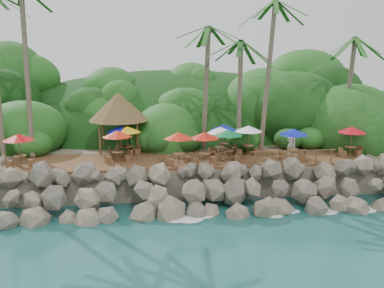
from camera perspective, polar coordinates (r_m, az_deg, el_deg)
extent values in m
plane|color=#19514F|center=(25.26, 1.60, -10.39)|extent=(140.00, 140.00, 0.00)
cube|color=gray|center=(40.19, -1.65, -0.36)|extent=(32.00, 25.20, 2.10)
ellipsoid|color=#143811|center=(47.72, -2.44, 0.30)|extent=(44.80, 28.00, 15.40)
cube|color=brown|center=(30.23, 0.00, -2.23)|extent=(26.00, 5.00, 0.20)
ellipsoid|color=white|center=(25.91, -18.96, -10.40)|extent=(1.20, 0.80, 0.06)
ellipsoid|color=white|center=(25.43, -12.23, -10.44)|extent=(1.20, 0.80, 0.06)
ellipsoid|color=white|center=(25.30, -5.35, -10.33)|extent=(1.20, 0.80, 0.06)
ellipsoid|color=white|center=(25.52, 1.51, -10.07)|extent=(1.20, 0.80, 0.06)
ellipsoid|color=white|center=(26.09, 8.14, -9.69)|extent=(1.20, 0.80, 0.06)
ellipsoid|color=white|center=(26.98, 14.39, -9.21)|extent=(1.20, 0.80, 0.06)
ellipsoid|color=white|center=(28.17, 20.17, -8.68)|extent=(1.20, 0.80, 0.06)
cylinder|color=brown|center=(32.86, -21.79, 9.13)|extent=(0.84, 2.50, 12.22)
cylinder|color=brown|center=(32.39, 1.93, 7.39)|extent=(0.75, 1.01, 9.48)
ellipsoid|color=#23601E|center=(32.36, 1.99, 15.78)|extent=(6.00, 6.00, 2.40)
cylinder|color=brown|center=(32.80, 6.59, 6.49)|extent=(0.50, 0.77, 8.47)
ellipsoid|color=#23601E|center=(32.68, 6.77, 13.89)|extent=(6.00, 6.00, 2.40)
cylinder|color=brown|center=(33.06, 10.42, 9.04)|extent=(1.46, 1.25, 11.45)
ellipsoid|color=#23601E|center=(33.29, 10.81, 18.95)|extent=(6.00, 6.00, 2.40)
cylinder|color=brown|center=(36.03, 20.78, 6.52)|extent=(0.37, 1.06, 8.77)
ellipsoid|color=#23601E|center=(35.94, 21.30, 13.49)|extent=(6.00, 6.00, 2.40)
cylinder|color=brown|center=(31.97, -12.56, 0.65)|extent=(0.16, 0.16, 2.40)
cylinder|color=brown|center=(31.80, -7.54, 0.77)|extent=(0.16, 0.16, 2.40)
cylinder|color=brown|center=(34.71, -12.11, 1.54)|extent=(0.16, 0.16, 2.40)
cylinder|color=brown|center=(34.55, -7.48, 1.66)|extent=(0.16, 0.16, 2.40)
cone|color=brown|center=(32.88, -10.06, 5.12)|extent=(4.72, 4.72, 2.20)
cylinder|color=brown|center=(29.78, 4.96, -1.57)|extent=(0.08, 0.08, 0.73)
cylinder|color=brown|center=(29.69, 4.97, -0.86)|extent=(0.83, 0.83, 0.05)
cylinder|color=brown|center=(29.62, 4.98, -0.20)|extent=(0.05, 0.05, 2.18)
cone|color=#0B6733|center=(29.44, 5.02, 1.59)|extent=(2.08, 2.08, 0.45)
cube|color=brown|center=(29.85, 3.62, -1.78)|extent=(0.51, 0.51, 0.46)
cube|color=brown|center=(29.78, 6.29, -1.87)|extent=(0.51, 0.51, 0.46)
cylinder|color=brown|center=(31.54, -9.70, -0.93)|extent=(0.08, 0.08, 0.73)
cylinder|color=brown|center=(31.46, -9.73, -0.26)|extent=(0.83, 0.83, 0.05)
cylinder|color=brown|center=(31.39, -9.75, 0.36)|extent=(0.05, 0.05, 2.18)
cone|color=#0C12A8|center=(31.22, -9.81, 2.05)|extent=(2.08, 2.08, 0.45)
cube|color=brown|center=(31.47, -10.94, -1.27)|extent=(0.50, 0.50, 0.46)
cube|color=brown|center=(31.69, -8.46, -1.09)|extent=(0.50, 0.50, 0.46)
cylinder|color=brown|center=(30.75, 3.93, -1.12)|extent=(0.08, 0.08, 0.73)
cylinder|color=brown|center=(30.67, 3.94, -0.43)|extent=(0.83, 0.83, 0.05)
cylinder|color=brown|center=(30.60, 3.95, 0.20)|extent=(0.05, 0.05, 2.18)
cone|color=white|center=(30.42, 3.97, 1.94)|extent=(2.08, 2.08, 0.45)
cube|color=brown|center=(30.46, 2.79, -1.50)|extent=(0.53, 0.53, 0.46)
cube|color=brown|center=(31.13, 5.04, -1.24)|extent=(0.53, 0.53, 0.46)
cylinder|color=brown|center=(28.67, 1.69, -2.06)|extent=(0.08, 0.08, 0.73)
cylinder|color=brown|center=(28.58, 1.70, -1.32)|extent=(0.83, 0.83, 0.05)
cylinder|color=brown|center=(28.50, 1.70, -0.64)|extent=(0.05, 0.05, 2.18)
cone|color=red|center=(28.31, 1.72, 1.22)|extent=(2.08, 2.08, 0.45)
cube|color=brown|center=(28.42, 0.42, -2.46)|extent=(0.52, 0.52, 0.46)
cube|color=brown|center=(28.99, 2.94, -2.19)|extent=(0.52, 0.52, 0.46)
cylinder|color=brown|center=(32.98, 20.97, -1.00)|extent=(0.08, 0.08, 0.73)
cylinder|color=brown|center=(32.91, 21.01, -0.36)|extent=(0.83, 0.83, 0.05)
cylinder|color=brown|center=(32.84, 21.06, 0.23)|extent=(0.05, 0.05, 2.18)
cone|color=red|center=(32.67, 21.18, 1.85)|extent=(2.08, 2.08, 0.45)
cube|color=brown|center=(32.57, 20.02, -1.34)|extent=(0.50, 0.50, 0.46)
cube|color=brown|center=(33.46, 21.85, -1.13)|extent=(0.50, 0.50, 0.46)
cylinder|color=brown|center=(30.82, 13.67, -1.40)|extent=(0.08, 0.08, 0.73)
cylinder|color=brown|center=(30.74, 13.70, -0.72)|extent=(0.83, 0.83, 0.05)
cylinder|color=brown|center=(30.67, 13.73, -0.08)|extent=(0.05, 0.05, 2.18)
cone|color=#0D1DB5|center=(30.49, 13.82, 1.65)|extent=(2.08, 2.08, 0.45)
cube|color=brown|center=(30.67, 12.41, -1.67)|extent=(0.45, 0.45, 0.46)
cube|color=brown|center=(31.05, 14.89, -1.63)|extent=(0.45, 0.45, 0.46)
cylinder|color=brown|center=(31.55, 7.71, -0.87)|extent=(0.08, 0.08, 0.73)
cylinder|color=brown|center=(31.47, 7.73, -0.20)|extent=(0.83, 0.83, 0.05)
cylinder|color=brown|center=(31.40, 7.75, 0.42)|extent=(0.05, 0.05, 2.18)
cone|color=white|center=(31.22, 7.80, 2.12)|extent=(2.08, 2.08, 0.45)
cube|color=brown|center=(31.41, 6.48, -1.15)|extent=(0.42, 0.42, 0.46)
cube|color=brown|center=(31.76, 8.92, -1.07)|extent=(0.42, 0.42, 0.46)
cylinder|color=brown|center=(31.38, -8.82, -0.97)|extent=(0.08, 0.08, 0.73)
cylinder|color=brown|center=(31.29, -8.84, -0.30)|extent=(0.83, 0.83, 0.05)
cylinder|color=brown|center=(31.22, -8.86, 0.33)|extent=(0.05, 0.05, 2.18)
cone|color=yellow|center=(31.05, -8.92, 2.03)|extent=(2.08, 2.08, 0.45)
cube|color=brown|center=(31.21, -10.03, -1.34)|extent=(0.53, 0.53, 0.46)
cube|color=brown|center=(31.61, -7.61, -1.09)|extent=(0.53, 0.53, 0.46)
cylinder|color=brown|center=(29.64, -10.16, -1.77)|extent=(0.08, 0.08, 0.73)
cylinder|color=brown|center=(29.56, -10.18, -1.06)|extent=(0.83, 0.83, 0.05)
cylinder|color=brown|center=(29.48, -10.21, -0.41)|extent=(0.05, 0.05, 2.18)
cone|color=red|center=(29.30, -10.28, 1.39)|extent=(2.08, 2.08, 0.45)
cube|color=brown|center=(29.52, -11.45, -2.16)|extent=(0.52, 0.52, 0.46)
cube|color=brown|center=(29.85, -8.86, -1.91)|extent=(0.52, 0.52, 0.46)
cylinder|color=brown|center=(31.95, 4.32, -0.63)|extent=(0.08, 0.08, 0.73)
cylinder|color=brown|center=(31.87, 4.33, 0.03)|extent=(0.83, 0.83, 0.05)
cylinder|color=brown|center=(31.80, 4.34, 0.65)|extent=(0.05, 0.05, 2.18)
cone|color=#0C19A6|center=(31.64, 4.36, 2.32)|extent=(2.08, 2.08, 0.45)
cube|color=brown|center=(31.96, 3.07, -0.86)|extent=(0.47, 0.47, 0.46)
cube|color=brown|center=(32.02, 5.55, -0.88)|extent=(0.47, 0.47, 0.46)
cylinder|color=brown|center=(30.33, -22.56, -2.20)|extent=(0.08, 0.08, 0.73)
cylinder|color=brown|center=(30.24, -22.62, -1.51)|extent=(0.83, 0.83, 0.05)
cylinder|color=brown|center=(30.17, -22.67, -0.87)|extent=(0.05, 0.05, 2.18)
cone|color=red|center=(29.99, -22.81, 0.89)|extent=(2.08, 2.08, 0.45)
cube|color=brown|center=(30.44, -23.84, -2.53)|extent=(0.48, 0.48, 0.46)
cube|color=brown|center=(30.29, -21.23, -2.38)|extent=(0.48, 0.48, 0.46)
cylinder|color=brown|center=(28.58, -1.81, -2.10)|extent=(0.08, 0.08, 0.73)
cylinder|color=brown|center=(28.49, -1.81, -1.36)|extent=(0.83, 0.83, 0.05)
cylinder|color=brown|center=(28.42, -1.82, -0.68)|extent=(0.05, 0.05, 2.18)
cone|color=red|center=(28.23, -1.83, 1.18)|extent=(2.08, 2.08, 0.45)
cube|color=brown|center=(28.32, -3.06, -2.53)|extent=(0.54, 0.54, 0.46)
cube|color=brown|center=(28.92, -0.57, -2.21)|extent=(0.54, 0.54, 0.46)
cylinder|color=brown|center=(28.60, 8.61, -1.95)|extent=(0.10, 0.10, 1.00)
cylinder|color=brown|center=(28.91, 10.72, -1.87)|extent=(0.10, 0.10, 1.00)
cylinder|color=brown|center=(29.25, 12.78, -1.80)|extent=(0.10, 0.10, 1.00)
cylinder|color=brown|center=(29.63, 14.79, -1.73)|extent=(0.10, 0.10, 1.00)
cylinder|color=brown|center=(30.05, 16.74, -1.65)|extent=(0.10, 0.10, 1.00)
cylinder|color=brown|center=(30.50, 18.64, -1.58)|extent=(0.10, 0.10, 1.00)
cube|color=brown|center=(29.33, 13.83, -0.91)|extent=(6.10, 0.06, 0.06)
cube|color=brown|center=(29.42, 13.79, -1.67)|extent=(6.10, 0.06, 0.06)
imported|color=white|center=(32.08, 13.52, 0.09)|extent=(0.74, 0.58, 1.79)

